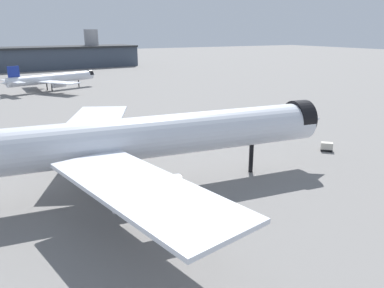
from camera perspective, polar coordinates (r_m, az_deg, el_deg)
ground at (r=62.17m, az=-7.89°, el=-6.54°), size 900.00×900.00×0.00m
airliner_near_gate at (r=58.76m, az=-7.96°, el=0.75°), size 69.86×63.42×19.01m
airliner_far_taxiway at (r=171.30m, az=-20.40°, el=9.24°), size 41.23×36.83×11.15m
terminal_building at (r=265.48m, az=-27.00°, el=11.36°), size 179.31×44.20×24.94m
baggage_cart_trailing at (r=84.41m, az=19.69°, el=-0.35°), size 2.86×2.86×1.82m
traffic_cone_wingtip at (r=100.19m, az=-13.80°, el=2.40°), size 0.54×0.54×0.68m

